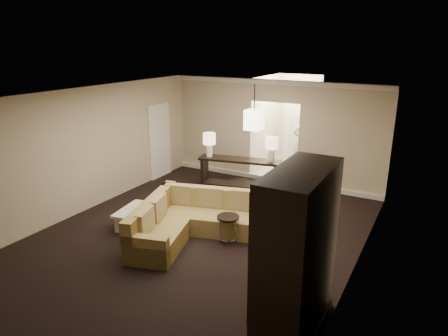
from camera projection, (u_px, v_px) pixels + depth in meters
The scene contains 18 objects.
ground at pixel (194, 239), 7.92m from camera, with size 8.00×8.00×0.00m, color black.
wall_back at pixel (274, 132), 10.82m from camera, with size 6.00×0.04×2.80m, color #C1B292.
wall_left at pixel (80, 152), 8.88m from camera, with size 0.04×8.00×2.80m, color #C1B292.
wall_right at pixel (356, 202), 6.10m from camera, with size 0.04×8.00×2.80m, color #C1B292.
ceiling at pixel (191, 97), 7.07m from camera, with size 6.00×8.00×0.02m, color silver.
crown_molding at pixel (275, 82), 10.37m from camera, with size 6.00×0.10×0.12m, color silver.
baseboard at pixel (271, 179), 11.19m from camera, with size 6.00×0.10×0.12m, color silver.
side_door at pixel (160, 141), 11.30m from camera, with size 0.05×0.90×2.10m, color white.
foyer at pixel (291, 127), 11.97m from camera, with size 1.44×2.02×2.80m.
sectional_sofa at pixel (202, 220), 7.97m from camera, with size 2.93×2.82×0.84m.
coffee_table at pixel (143, 218), 8.38m from camera, with size 1.09×1.09×0.40m.
console_table at pixel (239, 171), 10.48m from camera, with size 2.20×0.94×0.83m.
armoire at pixel (296, 258), 5.09m from camera, with size 0.68×1.60×2.30m.
drink_table at pixel (228, 224), 7.70m from camera, with size 0.44×0.44×0.55m.
table_lamp_left at pixel (209, 141), 10.48m from camera, with size 0.33×0.33×0.63m.
table_lamp_right at pixel (272, 145), 10.03m from camera, with size 0.33×0.33×0.63m.
pendant_light at pixel (254, 120), 9.57m from camera, with size 0.38×0.38×1.09m.
person at pixel (303, 139), 11.75m from camera, with size 0.71×0.48×1.98m, color beige.
Camera 1 is at (3.98, -5.92, 3.75)m, focal length 32.00 mm.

